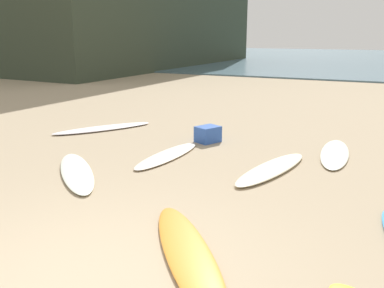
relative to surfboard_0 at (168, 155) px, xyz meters
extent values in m
plane|color=tan|center=(1.37, -4.19, -0.03)|extent=(120.00, 120.00, 0.00)
cube|color=slate|center=(1.37, 35.35, 0.01)|extent=(120.00, 40.00, 0.08)
ellipsoid|color=silver|center=(0.00, 0.00, 0.00)|extent=(0.61, 2.19, 0.07)
ellipsoid|color=white|center=(-2.64, 1.41, 0.00)|extent=(1.83, 2.45, 0.07)
ellipsoid|color=orange|center=(2.05, -3.28, 0.01)|extent=(2.00, 2.31, 0.08)
ellipsoid|color=white|center=(-0.93, -1.60, 0.01)|extent=(2.07, 2.02, 0.08)
ellipsoid|color=#F6EECB|center=(2.10, 0.02, 0.01)|extent=(1.01, 2.40, 0.09)
ellipsoid|color=silver|center=(2.97, 1.56, 0.00)|extent=(0.74, 2.33, 0.06)
cube|color=#2D56B2|center=(0.25, 1.42, 0.15)|extent=(0.57, 0.62, 0.36)
camera|label=1|loc=(3.90, -7.03, 2.36)|focal=39.54mm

